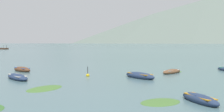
# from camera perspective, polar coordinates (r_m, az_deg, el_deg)

# --- Properties ---
(ground_plane) EXTENTS (6000.00, 6000.00, 0.00)m
(ground_plane) POSITION_cam_1_polar(r_m,az_deg,el_deg) (1506.50, 3.58, 2.87)
(ground_plane) COLOR slate
(mountain_1) EXTENTS (532.85, 532.85, 180.34)m
(mountain_1) POSITION_cam_1_polar(r_m,az_deg,el_deg) (1899.43, -10.75, 5.57)
(mountain_1) COLOR #4C5B56
(mountain_1) RESTS_ON ground
(mountain_2) EXTENTS (813.50, 813.50, 324.28)m
(mountain_2) POSITION_cam_1_polar(r_m,az_deg,el_deg) (1621.30, 2.57, 8.62)
(mountain_2) COLOR slate
(mountain_2) RESTS_ON ground
(rowboat_1) EXTENTS (3.86, 4.15, 0.60)m
(rowboat_1) POSITION_cam_1_polar(r_m,az_deg,el_deg) (26.46, -20.18, -4.39)
(rowboat_1) COLOR navy
(rowboat_1) RESTS_ON ground
(rowboat_3) EXTENTS (2.99, 3.41, 0.56)m
(rowboat_3) POSITION_cam_1_polar(r_m,az_deg,el_deg) (30.33, 13.05, -3.38)
(rowboat_3) COLOR brown
(rowboat_3) RESTS_ON ground
(rowboat_4) EXTENTS (2.08, 3.31, 0.58)m
(rowboat_4) POSITION_cam_1_polar(r_m,az_deg,el_deg) (16.23, 18.84, -8.99)
(rowboat_4) COLOR navy
(rowboat_4) RESTS_ON ground
(rowboat_5) EXTENTS (3.50, 3.91, 0.71)m
(rowboat_5) POSITION_cam_1_polar(r_m,az_deg,el_deg) (25.73, 6.16, -4.36)
(rowboat_5) COLOR navy
(rowboat_5) RESTS_ON ground
(rowboat_7) EXTENTS (3.41, 3.22, 0.68)m
(rowboat_7) POSITION_cam_1_polar(r_m,az_deg,el_deg) (33.41, -19.26, -2.83)
(rowboat_7) COLOR brown
(rowboat_7) RESTS_ON ground
(mooring_buoy) EXTENTS (0.37, 0.37, 1.10)m
(mooring_buoy) POSITION_cam_1_polar(r_m,az_deg,el_deg) (27.02, -5.39, -4.25)
(mooring_buoy) COLOR yellow
(mooring_buoy) RESTS_ON ground
(weed_patch_2) EXTENTS (3.06, 3.91, 0.14)m
(weed_patch_2) POSITION_cam_1_polar(r_m,az_deg,el_deg) (20.42, -14.63, -6.99)
(weed_patch_2) COLOR #477033
(weed_patch_2) RESTS_ON ground
(weed_patch_4) EXTENTS (1.42, 1.48, 0.14)m
(weed_patch_4) POSITION_cam_1_polar(r_m,az_deg,el_deg) (31.99, 14.16, -3.38)
(weed_patch_4) COLOR #477033
(weed_patch_4) RESTS_ON ground
(weed_patch_5) EXTENTS (3.25, 3.13, 0.14)m
(weed_patch_5) POSITION_cam_1_polar(r_m,az_deg,el_deg) (15.63, 10.66, -10.03)
(weed_patch_5) COLOR #477033
(weed_patch_5) RESTS_ON ground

